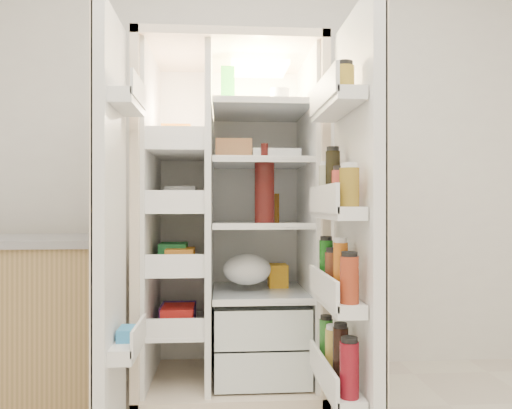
{
  "coord_description": "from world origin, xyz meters",
  "views": [
    {
      "loc": [
        -0.23,
        -0.96,
        0.98
      ],
      "look_at": [
        -0.07,
        1.25,
        0.98
      ],
      "focal_mm": 34.0,
      "sensor_mm": 36.0,
      "label": 1
    }
  ],
  "objects": [
    {
      "name": "wall_back",
      "position": [
        0.0,
        2.0,
        1.35
      ],
      "size": [
        4.0,
        0.02,
        2.7
      ],
      "primitive_type": "cube",
      "color": "silver",
      "rests_on": "floor"
    },
    {
      "name": "refrigerator",
      "position": [
        -0.16,
        1.65,
        0.74
      ],
      "size": [
        0.92,
        0.7,
        1.8
      ],
      "color": "beige",
      "rests_on": "floor"
    },
    {
      "name": "freezer_door",
      "position": [
        -0.68,
        1.05,
        0.89
      ],
      "size": [
        0.15,
        0.4,
        1.72
      ],
      "color": "white",
      "rests_on": "floor"
    },
    {
      "name": "fridge_door",
      "position": [
        0.3,
        0.96,
        0.87
      ],
      "size": [
        0.17,
        0.58,
        1.72
      ],
      "color": "white",
      "rests_on": "floor"
    }
  ]
}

